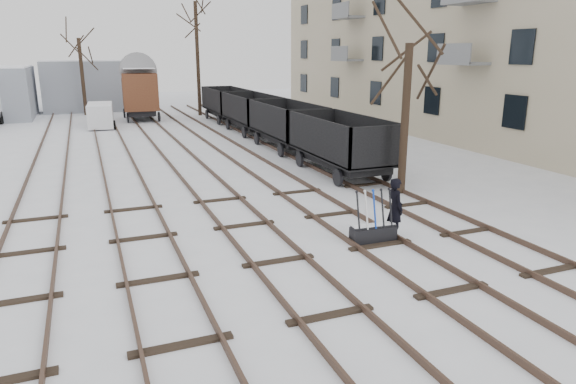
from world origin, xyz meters
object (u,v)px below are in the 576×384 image
object	(u,v)px
ground_frame	(373,232)
panel_van	(101,115)
worker	(395,208)
box_van_wagon	(139,90)
freight_wagon_a	(341,152)

from	to	relation	value
ground_frame	panel_van	bearing A→B (deg)	106.22
worker	box_van_wagon	world-z (taller)	box_van_wagon
ground_frame	freight_wagon_a	xyz separation A→B (m)	(3.01, 7.88, 0.67)
ground_frame	panel_van	distance (m)	27.62
worker	ground_frame	bearing A→B (deg)	101.88
ground_frame	panel_van	xyz separation A→B (m)	(-6.18, 26.91, 0.59)
box_van_wagon	panel_van	distance (m)	4.97
panel_van	box_van_wagon	bearing A→B (deg)	52.25
freight_wagon_a	panel_van	xyz separation A→B (m)	(-9.20, 19.04, -0.08)
freight_wagon_a	box_van_wagon	world-z (taller)	box_van_wagon
freight_wagon_a	panel_van	distance (m)	21.14
ground_frame	freight_wagon_a	distance (m)	8.46
worker	freight_wagon_a	world-z (taller)	freight_wagon_a
ground_frame	worker	bearing A→B (deg)	10.87
box_van_wagon	worker	bearing A→B (deg)	-79.69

